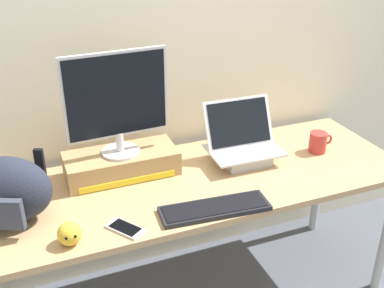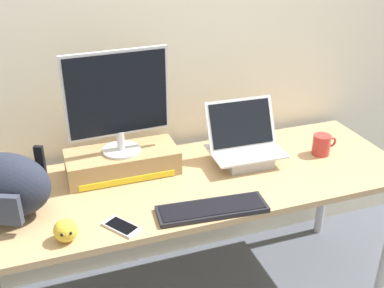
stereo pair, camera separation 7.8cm
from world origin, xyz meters
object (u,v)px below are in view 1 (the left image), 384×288
desktop_monitor (117,101)px  plush_toy (70,234)px  toner_box_yellow (122,163)px  coffee_mug (318,142)px  messenger_backpack (7,190)px  cell_phone (125,228)px  open_laptop (243,149)px  external_keyboard (215,208)px

desktop_monitor → plush_toy: desktop_monitor is taller
toner_box_yellow → coffee_mug: bearing=-8.5°
toner_box_yellow → messenger_backpack: size_ratio=1.25×
cell_phone → plush_toy: bearing=147.2°
coffee_mug → open_laptop: bearing=172.0°
toner_box_yellow → messenger_backpack: (-0.50, -0.19, 0.08)m
messenger_backpack → plush_toy: bearing=-27.3°
open_laptop → messenger_backpack: (-1.08, -0.10, 0.07)m
cell_phone → external_keyboard: bearing=-36.6°
toner_box_yellow → plush_toy: bearing=-125.4°
desktop_monitor → cell_phone: (-0.10, -0.42, -0.36)m
open_laptop → plush_toy: (-0.89, -0.34, -0.02)m
desktop_monitor → external_keyboard: size_ratio=1.01×
open_laptop → cell_phone: (-0.68, -0.33, -0.06)m
open_laptop → external_keyboard: size_ratio=0.76×
desktop_monitor → external_keyboard: bearing=-60.3°
coffee_mug → desktop_monitor: bearing=171.6°
plush_toy → cell_phone: bearing=1.9°
desktop_monitor → messenger_backpack: size_ratio=1.15×
messenger_backpack → open_laptop: bearing=29.3°
toner_box_yellow → external_keyboard: bearing=-57.3°
desktop_monitor → cell_phone: 0.56m
external_keyboard → plush_toy: bearing=-175.5°
external_keyboard → messenger_backpack: bearing=167.3°
open_laptop → messenger_backpack: 1.09m
coffee_mug → plush_toy: 1.32m
cell_phone → open_laptop: bearing=-8.7°
desktop_monitor → coffee_mug: bearing=-11.5°
open_laptop → toner_box_yellow: bearing=172.7°
open_laptop → desktop_monitor: bearing=172.8°
coffee_mug → plush_toy: size_ratio=1.46×
toner_box_yellow → coffee_mug: (0.98, -0.15, -0.00)m
toner_box_yellow → messenger_backpack: bearing=-159.5°
messenger_backpack → coffee_mug: (1.48, 0.04, -0.08)m
toner_box_yellow → plush_toy: size_ratio=5.76×
toner_box_yellow → external_keyboard: size_ratio=1.10×
toner_box_yellow → desktop_monitor: size_ratio=1.09×
external_keyboard → messenger_backpack: 0.82m
toner_box_yellow → cell_phone: 0.43m
desktop_monitor → open_laptop: 0.66m
toner_box_yellow → open_laptop: size_ratio=1.46×
messenger_backpack → coffee_mug: messenger_backpack is taller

